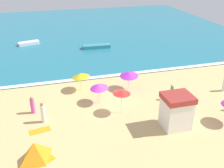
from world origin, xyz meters
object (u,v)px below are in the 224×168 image
at_px(beachgoer_1, 43,113).
at_px(beachgoer_4, 172,92).
at_px(beach_umbrella_4, 81,75).
at_px(beach_umbrella_6, 99,86).
at_px(beach_umbrella_3, 129,74).
at_px(lifeguard_cabana, 176,111).
at_px(beachgoer_2, 32,106).
at_px(small_boat_0, 96,46).
at_px(small_boat_1, 29,43).
at_px(beachgoer_3, 224,84).
at_px(beach_tent, 35,151).
at_px(beach_umbrella_1, 122,92).

distance_m(beachgoer_1, beachgoer_4, 12.34).
distance_m(beach_umbrella_4, beach_umbrella_6, 3.34).
bearing_deg(beach_umbrella_3, lifeguard_cabana, -78.95).
bearing_deg(beachgoer_1, beachgoer_2, 116.48).
height_order(beach_umbrella_6, small_boat_0, beach_umbrella_6).
xyz_separation_m(beach_umbrella_4, small_boat_1, (-5.47, 17.57, -1.36)).
distance_m(beach_umbrella_6, beachgoer_2, 6.26).
xyz_separation_m(beachgoer_3, small_boat_1, (-19.86, 21.75, -0.40)).
bearing_deg(beachgoer_4, lifeguard_cabana, -113.45).
relative_size(beach_umbrella_3, beach_umbrella_6, 1.22).
height_order(beach_umbrella_4, beachgoer_3, beach_umbrella_4).
bearing_deg(beachgoer_4, small_boat_1, 122.04).
bearing_deg(beach_umbrella_4, small_boat_0, 70.90).
bearing_deg(small_boat_0, beachgoer_1, -115.33).
relative_size(beach_tent, beachgoer_3, 1.65).
bearing_deg(beach_tent, beachgoer_4, 21.96).
bearing_deg(small_boat_0, beach_umbrella_3, -88.33).
bearing_deg(beachgoer_2, beachgoer_3, -2.49).
xyz_separation_m(beach_umbrella_4, beachgoer_4, (8.26, -4.36, -0.90)).
xyz_separation_m(beach_tent, beachgoer_4, (13.06, 5.26, 0.09)).
xyz_separation_m(beach_umbrella_1, small_boat_0, (1.73, 18.36, -1.70)).
bearing_deg(small_boat_1, beachgoer_1, -86.44).
height_order(beach_umbrella_3, small_boat_1, beach_umbrella_3).
relative_size(lifeguard_cabana, beachgoer_3, 1.86).
relative_size(lifeguard_cabana, beach_umbrella_6, 1.31).
bearing_deg(beachgoer_4, beach_umbrella_6, 169.80).
height_order(beach_umbrella_4, small_boat_0, beach_umbrella_4).
distance_m(beach_umbrella_3, beachgoer_1, 9.87).
relative_size(beachgoer_1, beachgoer_3, 1.18).
distance_m(beach_umbrella_1, beach_tent, 8.81).
xyz_separation_m(beach_tent, beachgoer_3, (19.19, 5.44, 0.04)).
xyz_separation_m(beachgoer_2, small_boat_1, (-0.54, 20.91, -0.42)).
bearing_deg(small_boat_1, lifeguard_cabana, -65.65).
bearing_deg(beach_umbrella_3, beach_umbrella_1, -116.61).
height_order(beach_umbrella_3, beachgoer_4, beach_umbrella_3).
height_order(beach_umbrella_3, beachgoer_3, beach_umbrella_3).
height_order(lifeguard_cabana, beachgoer_4, lifeguard_cabana).
xyz_separation_m(beach_umbrella_1, beachgoer_1, (-6.84, 0.26, -1.19)).
distance_m(beach_umbrella_3, small_boat_1, 21.39).
bearing_deg(beachgoer_2, small_boat_1, 91.49).
distance_m(lifeguard_cabana, beach_tent, 11.27).
distance_m(small_boat_0, small_boat_1, 10.97).
relative_size(beach_umbrella_4, beach_umbrella_6, 1.11).
bearing_deg(lifeguard_cabana, beach_umbrella_4, 126.48).
xyz_separation_m(lifeguard_cabana, small_boat_0, (-1.89, 21.67, -1.14)).
height_order(beach_umbrella_4, beach_tent, beach_umbrella_4).
bearing_deg(beach_umbrella_4, beach_umbrella_1, -62.51).
height_order(beach_umbrella_1, beach_umbrella_4, beach_umbrella_1).
xyz_separation_m(beach_umbrella_1, beach_umbrella_3, (2.14, 4.27, -0.36)).
xyz_separation_m(lifeguard_cabana, beach_tent, (-11.20, -0.98, -0.80)).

